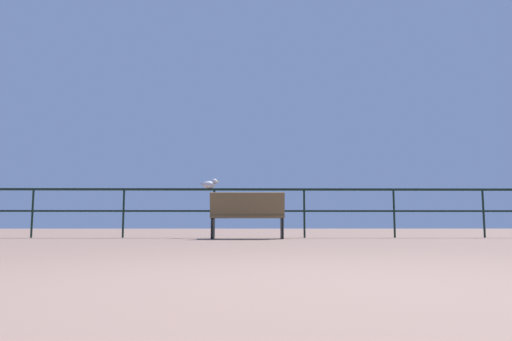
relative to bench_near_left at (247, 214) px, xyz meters
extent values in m
plane|color=#89695A|center=(0.26, -7.16, -0.50)|extent=(60.00, 60.00, 0.00)
cube|color=black|center=(0.26, 0.89, 0.56)|extent=(21.84, 0.05, 0.05)
cube|color=black|center=(0.26, 0.89, 0.08)|extent=(21.84, 0.04, 0.04)
cylinder|color=black|center=(-4.71, 0.89, 0.03)|extent=(0.04, 0.04, 1.06)
cylinder|color=black|center=(-2.72, 0.89, 0.03)|extent=(0.04, 0.04, 1.06)
cylinder|color=black|center=(-0.74, 0.89, 0.03)|extent=(0.04, 0.04, 1.06)
cylinder|color=black|center=(1.25, 0.89, 0.03)|extent=(0.04, 0.04, 1.06)
cylinder|color=black|center=(3.23, 0.89, 0.03)|extent=(0.04, 0.04, 1.06)
cylinder|color=black|center=(5.22, 0.89, 0.03)|extent=(0.04, 0.04, 1.06)
cube|color=brown|center=(0.00, 0.09, -0.06)|extent=(1.48, 0.52, 0.05)
cube|color=brown|center=(0.00, -0.14, 0.18)|extent=(1.48, 0.14, 0.48)
cube|color=black|center=(0.70, 0.08, -0.28)|extent=(0.04, 0.46, 0.44)
cube|color=black|center=(0.70, 0.29, 0.08)|extent=(0.04, 0.36, 0.04)
cube|color=black|center=(-0.70, 0.10, -0.28)|extent=(0.04, 0.46, 0.44)
cube|color=black|center=(-0.70, 0.30, 0.08)|extent=(0.04, 0.36, 0.04)
ellipsoid|color=silver|center=(-0.86, 0.89, 0.66)|extent=(0.34, 0.28, 0.16)
ellipsoid|color=gray|center=(-0.86, 0.89, 0.69)|extent=(0.29, 0.23, 0.06)
sphere|color=silver|center=(-0.74, 0.95, 0.74)|extent=(0.13, 0.13, 0.13)
cone|color=gold|center=(-0.66, 0.99, 0.74)|extent=(0.07, 0.07, 0.05)
cube|color=gray|center=(-1.00, 0.82, 0.67)|extent=(0.12, 0.11, 0.02)
camera|label=1|loc=(0.06, -9.45, -0.21)|focal=32.92mm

